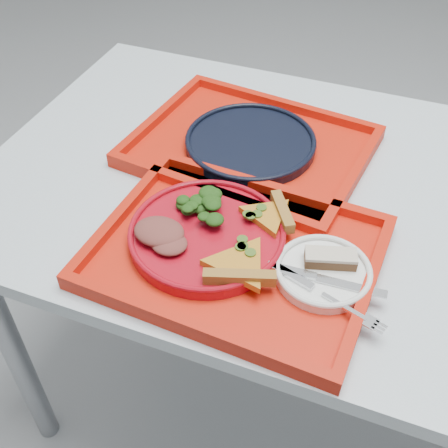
{
  "coord_description": "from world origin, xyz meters",
  "views": [
    {
      "loc": [
        -0.03,
        -0.8,
        1.43
      ],
      "look_at": [
        -0.28,
        -0.17,
        0.78
      ],
      "focal_mm": 45.0,
      "sensor_mm": 36.0,
      "label": 1
    }
  ],
  "objects_px": {
    "navy_plate": "(250,144)",
    "dinner_plate": "(207,236)",
    "tray_main": "(236,255)",
    "tray_far": "(250,150)",
    "dessert_bar": "(331,258)"
  },
  "relations": [
    {
      "from": "tray_main",
      "to": "dinner_plate",
      "type": "relative_size",
      "value": 1.73
    },
    {
      "from": "tray_main",
      "to": "dessert_bar",
      "type": "bearing_deg",
      "value": 10.48
    },
    {
      "from": "dinner_plate",
      "to": "dessert_bar",
      "type": "relative_size",
      "value": 3.02
    },
    {
      "from": "tray_far",
      "to": "dinner_plate",
      "type": "bearing_deg",
      "value": -79.15
    },
    {
      "from": "dinner_plate",
      "to": "tray_far",
      "type": "bearing_deg",
      "value": 93.87
    },
    {
      "from": "navy_plate",
      "to": "dessert_bar",
      "type": "height_order",
      "value": "dessert_bar"
    },
    {
      "from": "dessert_bar",
      "to": "tray_main",
      "type": "bearing_deg",
      "value": 170.36
    },
    {
      "from": "dinner_plate",
      "to": "navy_plate",
      "type": "distance_m",
      "value": 0.27
    },
    {
      "from": "tray_main",
      "to": "navy_plate",
      "type": "distance_m",
      "value": 0.29
    },
    {
      "from": "navy_plate",
      "to": "dessert_bar",
      "type": "distance_m",
      "value": 0.35
    },
    {
      "from": "tray_main",
      "to": "dessert_bar",
      "type": "height_order",
      "value": "dessert_bar"
    },
    {
      "from": "tray_main",
      "to": "tray_far",
      "type": "bearing_deg",
      "value": 107.7
    },
    {
      "from": "tray_far",
      "to": "navy_plate",
      "type": "distance_m",
      "value": 0.01
    },
    {
      "from": "tray_main",
      "to": "navy_plate",
      "type": "relative_size",
      "value": 1.73
    },
    {
      "from": "navy_plate",
      "to": "dinner_plate",
      "type": "bearing_deg",
      "value": -86.13
    }
  ]
}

